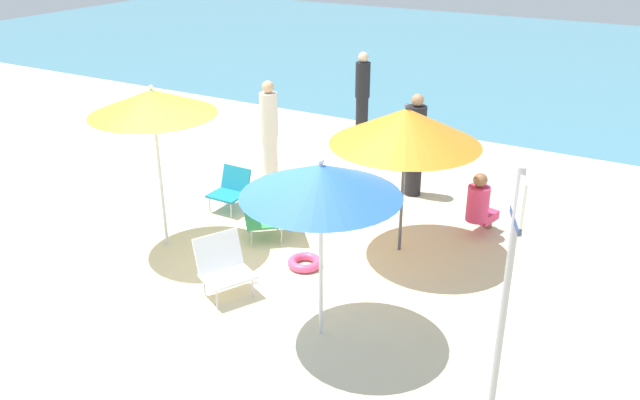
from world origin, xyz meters
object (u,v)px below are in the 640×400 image
object	(u,v)px
umbrella_orange	(406,126)
person_c	(362,94)
beach_chair_c	(231,188)
beach_chair_a	(273,213)
umbrella_yellow	(152,102)
person_b	(480,204)
beach_chair_b	(223,264)
swim_ring	(305,263)
umbrella_blue	(321,181)
warning_sign	(509,267)
person_a	(269,134)
person_d	(415,145)

from	to	relation	value
umbrella_orange	person_c	xyz separation A→B (m)	(-2.52, 4.00, -0.84)
beach_chair_c	beach_chair_a	bearing A→B (deg)	65.58
umbrella_yellow	person_b	bearing A→B (deg)	33.83
beach_chair_b	person_c	xyz separation A→B (m)	(-1.19, 5.95, 0.46)
umbrella_orange	swim_ring	distance (m)	2.06
umbrella_blue	swim_ring	xyz separation A→B (m)	(-0.86, 1.12, -1.66)
beach_chair_c	umbrella_yellow	bearing A→B (deg)	-1.37
umbrella_yellow	person_c	world-z (taller)	umbrella_yellow
umbrella_blue	person_c	xyz separation A→B (m)	(-2.55, 6.10, -0.89)
umbrella_orange	warning_sign	distance (m)	3.10
umbrella_blue	umbrella_orange	bearing A→B (deg)	90.61
person_b	swim_ring	xyz separation A→B (m)	(-1.58, -1.91, -0.39)
person_a	person_b	world-z (taller)	person_a
umbrella_blue	swim_ring	distance (m)	2.18
umbrella_orange	umbrella_yellow	xyz separation A→B (m)	(-2.70, -1.38, 0.26)
umbrella_orange	beach_chair_c	bearing A→B (deg)	-179.39
umbrella_blue	person_a	size ratio (longest dim) A/B	1.14
swim_ring	person_a	bearing A→B (deg)	132.47
beach_chair_c	warning_sign	bearing A→B (deg)	62.76
person_b	swim_ring	world-z (taller)	person_b
beach_chair_b	person_c	size ratio (longest dim) A/B	0.45
person_c	person_a	bearing A→B (deg)	-71.69
swim_ring	warning_sign	bearing A→B (deg)	-28.08
umbrella_blue	warning_sign	size ratio (longest dim) A/B	0.83
person_c	person_d	bearing A→B (deg)	-27.91
umbrella_yellow	swim_ring	world-z (taller)	umbrella_yellow
person_b	person_d	distance (m)	1.58
umbrella_blue	beach_chair_a	xyz separation A→B (m)	(-1.62, 1.58, -1.35)
beach_chair_a	warning_sign	distance (m)	4.15
warning_sign	swim_ring	world-z (taller)	warning_sign
umbrella_yellow	beach_chair_c	distance (m)	2.09
beach_chair_a	umbrella_blue	bearing A→B (deg)	95.65
beach_chair_c	person_d	bearing A→B (deg)	131.25
umbrella_orange	person_b	size ratio (longest dim) A/B	2.16
umbrella_yellow	person_c	xyz separation A→B (m)	(0.18, 5.38, -1.10)
umbrella_yellow	person_d	world-z (taller)	umbrella_yellow
umbrella_yellow	person_b	distance (m)	4.40
warning_sign	beach_chair_a	bearing A→B (deg)	128.67
beach_chair_c	swim_ring	xyz separation A→B (m)	(1.82, -0.95, -0.27)
beach_chair_a	warning_sign	world-z (taller)	warning_sign
umbrella_orange	beach_chair_a	xyz separation A→B (m)	(-1.60, -0.52, -1.30)
umbrella_blue	swim_ring	size ratio (longest dim) A/B	4.52
beach_chair_b	person_a	distance (m)	3.25
beach_chair_c	person_b	distance (m)	3.52
umbrella_blue	person_c	distance (m)	6.67
umbrella_yellow	umbrella_blue	size ratio (longest dim) A/B	1.10
beach_chair_b	person_d	bearing A→B (deg)	105.27
person_c	umbrella_blue	bearing A→B (deg)	-46.84
person_a	person_c	distance (m)	3.02
person_a	person_c	size ratio (longest dim) A/B	1.05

